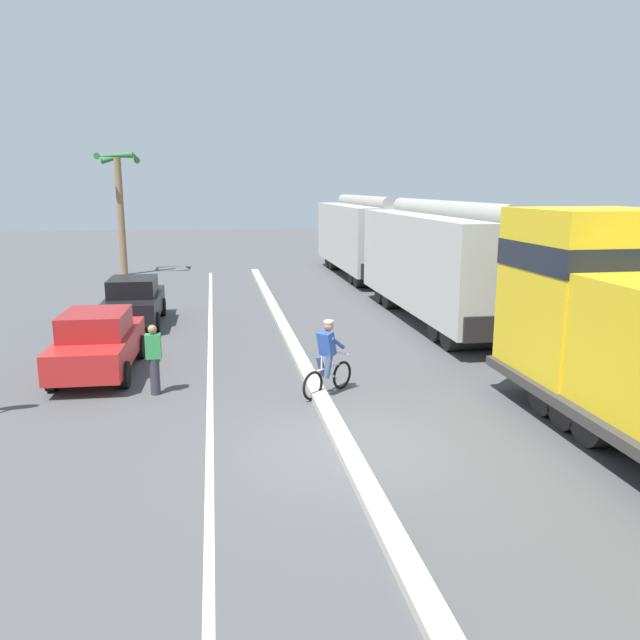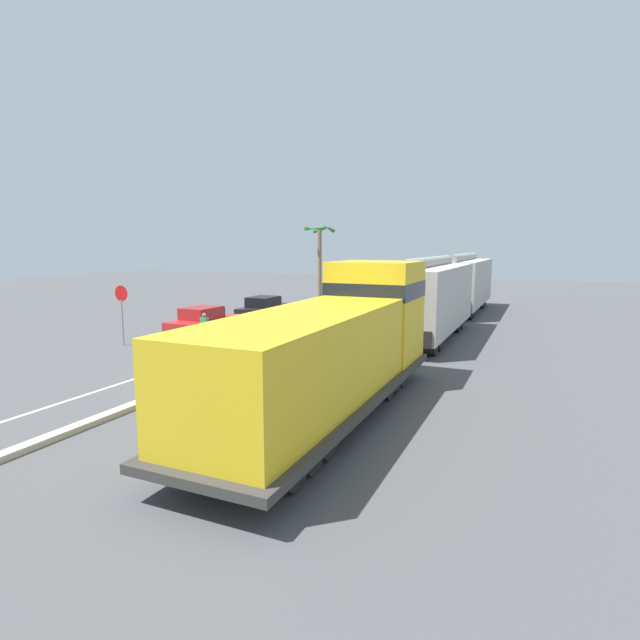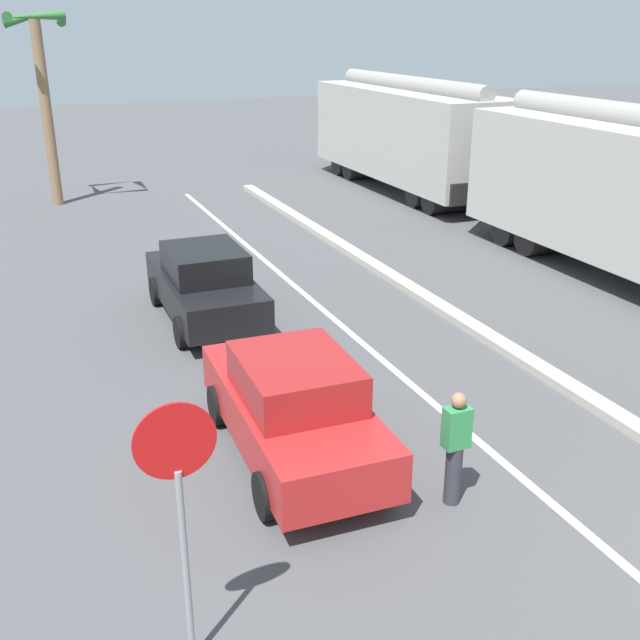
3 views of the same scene
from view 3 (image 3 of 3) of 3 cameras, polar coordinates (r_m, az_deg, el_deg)
The scene contains 8 objects.
median_curb at distance 13.98m, azimuth 17.34°, elevation -4.17°, with size 0.36×36.00×0.16m, color #B2AD9E.
lane_stripe at distance 12.71m, azimuth 8.85°, elevation -6.45°, with size 0.14×36.00×0.01m, color silver.
hopper_car_middle at distance 28.87m, azimuth 6.65°, elevation 13.84°, with size 2.90×10.60×4.18m.
parked_car_red at distance 10.84m, azimuth -2.06°, elevation -6.57°, with size 1.94×4.25×1.62m.
parked_car_black at distance 16.04m, azimuth -8.79°, elevation 2.77°, with size 1.85×4.21×1.62m.
stop_sign at distance 7.07m, azimuth -10.71°, elevation -12.42°, with size 0.76×0.08×2.88m.
palm_tree_near at distance 27.65m, azimuth -20.52°, elevation 17.49°, with size 2.18×2.19×6.51m.
pedestrian_by_cars at distance 9.96m, azimuth 10.27°, elevation -9.48°, with size 0.34×0.22×1.62m.
Camera 3 is at (-8.46, -3.47, 5.94)m, focal length 42.00 mm.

